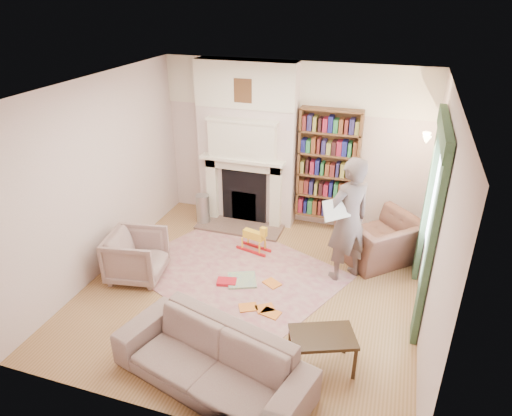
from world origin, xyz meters
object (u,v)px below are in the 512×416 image
(man_reading, at_px, (348,220))
(coffee_table, at_px, (322,351))
(sofa, at_px, (212,360))
(paraffin_heater, at_px, (203,210))
(armchair_reading, at_px, (380,240))
(bookcase, at_px, (328,165))
(armchair_left, at_px, (137,256))
(rocking_horse, at_px, (254,238))

(man_reading, xyz_separation_m, coffee_table, (0.02, -1.86, -0.70))
(sofa, height_order, paraffin_heater, sofa)
(armchair_reading, relative_size, man_reading, 0.59)
(paraffin_heater, bearing_deg, coffee_table, -46.05)
(bookcase, height_order, armchair_left, bookcase)
(armchair_reading, bearing_deg, sofa, 20.45)
(bookcase, distance_m, rocking_horse, 1.74)
(bookcase, distance_m, sofa, 3.98)
(coffee_table, bearing_deg, bookcase, 77.41)
(armchair_left, distance_m, man_reading, 3.05)
(armchair_reading, relative_size, armchair_left, 1.42)
(bookcase, bearing_deg, rocking_horse, -129.11)
(bookcase, relative_size, paraffin_heater, 3.36)
(coffee_table, xyz_separation_m, paraffin_heater, (-2.65, 2.74, 0.05))
(man_reading, bearing_deg, armchair_reading, -171.26)
(armchair_reading, xyz_separation_m, rocking_horse, (-1.92, -0.34, -0.12))
(coffee_table, xyz_separation_m, rocking_horse, (-1.50, 2.13, 0.01))
(coffee_table, distance_m, rocking_horse, 2.60)
(bookcase, distance_m, man_reading, 1.53)
(coffee_table, bearing_deg, sofa, -173.39)
(coffee_table, bearing_deg, rocking_horse, 102.69)
(sofa, distance_m, rocking_horse, 2.75)
(armchair_left, bearing_deg, paraffin_heater, -17.10)
(sofa, relative_size, rocking_horse, 3.98)
(man_reading, bearing_deg, armchair_left, -26.20)
(coffee_table, height_order, rocking_horse, rocking_horse)
(armchair_left, xyz_separation_m, sofa, (1.81, -1.51, -0.04))
(man_reading, distance_m, paraffin_heater, 2.84)
(man_reading, xyz_separation_m, paraffin_heater, (-2.62, 0.88, -0.65))
(bookcase, xyz_separation_m, armchair_left, (-2.31, -2.34, -0.82))
(sofa, bearing_deg, armchair_reading, 79.58)
(bookcase, relative_size, coffee_table, 2.64)
(armchair_reading, height_order, rocking_horse, armchair_reading)
(armchair_reading, bearing_deg, man_reading, 9.60)
(paraffin_heater, height_order, rocking_horse, paraffin_heater)
(armchair_reading, distance_m, man_reading, 0.94)
(man_reading, bearing_deg, sofa, 22.63)
(coffee_table, relative_size, rocking_horse, 1.29)
(armchair_left, distance_m, coffee_table, 3.02)
(armchair_left, bearing_deg, coffee_table, -117.83)
(rocking_horse, bearing_deg, paraffin_heater, 165.66)
(armchair_left, relative_size, coffee_table, 1.10)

